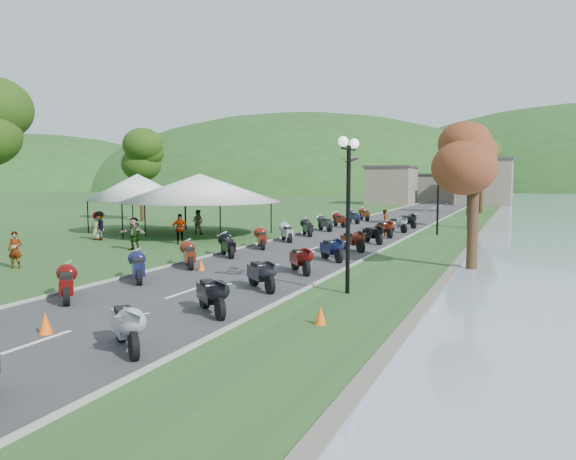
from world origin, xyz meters
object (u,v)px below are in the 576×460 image
at_px(vendor_tent_main, 200,205).
at_px(pedestrian_c, 100,240).
at_px(pedestrian_a, 16,268).
at_px(pedestrian_b, 198,234).

xyz_separation_m(vendor_tent_main, pedestrian_c, (-4.17, -4.63, -2.00)).
height_order(pedestrian_a, pedestrian_c, pedestrian_c).
height_order(vendor_tent_main, pedestrian_c, vendor_tent_main).
relative_size(pedestrian_a, pedestrian_c, 0.89).
height_order(pedestrian_a, pedestrian_b, pedestrian_b).
xyz_separation_m(pedestrian_a, pedestrian_c, (-3.99, 9.55, 0.00)).
distance_m(vendor_tent_main, pedestrian_c, 6.54).
xyz_separation_m(vendor_tent_main, pedestrian_b, (-0.64, 0.69, -2.00)).
relative_size(pedestrian_b, pedestrian_c, 0.93).
bearing_deg(pedestrian_a, pedestrian_b, 64.56).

